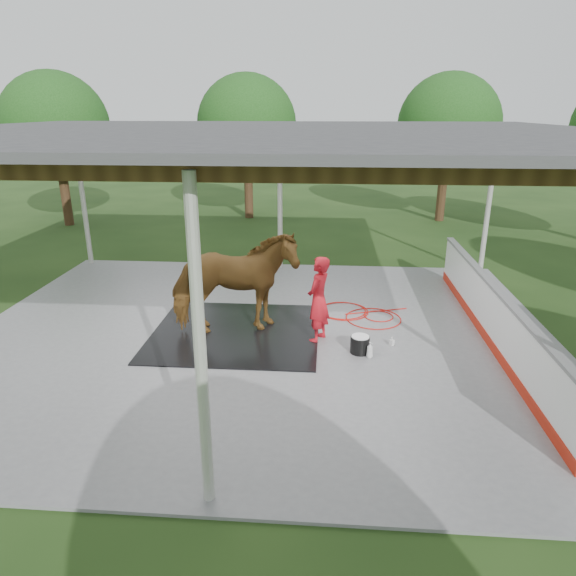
# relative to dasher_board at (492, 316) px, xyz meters

# --- Properties ---
(ground) EXTENTS (100.00, 100.00, 0.00)m
(ground) POSITION_rel_dasher_board_xyz_m (-4.60, 0.00, -0.59)
(ground) COLOR #1E3814
(concrete_slab) EXTENTS (12.00, 10.00, 0.05)m
(concrete_slab) POSITION_rel_dasher_board_xyz_m (-4.60, 0.00, -0.57)
(concrete_slab) COLOR slate
(concrete_slab) RESTS_ON ground
(pavilion_structure) EXTENTS (12.60, 10.60, 4.05)m
(pavilion_structure) POSITION_rel_dasher_board_xyz_m (-4.60, -0.00, 3.37)
(pavilion_structure) COLOR beige
(pavilion_structure) RESTS_ON ground
(dasher_board) EXTENTS (0.16, 8.00, 1.15)m
(dasher_board) POSITION_rel_dasher_board_xyz_m (0.00, 0.00, 0.00)
(dasher_board) COLOR #B4210F
(dasher_board) RESTS_ON concrete_slab
(tree_belt) EXTENTS (28.00, 28.00, 5.80)m
(tree_belt) POSITION_rel_dasher_board_xyz_m (-4.30, 0.90, 3.20)
(tree_belt) COLOR #382314
(tree_belt) RESTS_ON ground
(rubber_mat) EXTENTS (3.40, 3.19, 0.03)m
(rubber_mat) POSITION_rel_dasher_board_xyz_m (-5.10, 0.05, -0.53)
(rubber_mat) COLOR black
(rubber_mat) RESTS_ON concrete_slab
(horse) EXTENTS (2.70, 1.71, 2.11)m
(horse) POSITION_rel_dasher_board_xyz_m (-5.10, 0.05, 0.54)
(horse) COLOR brown
(horse) RESTS_ON rubber_mat
(handler) EXTENTS (0.63, 0.75, 1.73)m
(handler) POSITION_rel_dasher_board_xyz_m (-3.40, -0.18, 0.32)
(handler) COLOR red
(handler) RESTS_ON concrete_slab
(wash_bucket) EXTENTS (0.37, 0.37, 0.34)m
(wash_bucket) POSITION_rel_dasher_board_xyz_m (-2.59, -0.68, -0.37)
(wash_bucket) COLOR black
(wash_bucket) RESTS_ON concrete_slab
(soap_bottle_a) EXTENTS (0.17, 0.17, 0.30)m
(soap_bottle_a) POSITION_rel_dasher_board_xyz_m (-2.42, -0.87, -0.39)
(soap_bottle_a) COLOR silver
(soap_bottle_a) RESTS_ON concrete_slab
(soap_bottle_b) EXTENTS (0.11, 0.11, 0.18)m
(soap_bottle_b) POSITION_rel_dasher_board_xyz_m (-1.95, -0.33, -0.45)
(soap_bottle_b) COLOR #338CD8
(soap_bottle_b) RESTS_ON concrete_slab
(hose_coil) EXTENTS (2.02, 1.57, 0.02)m
(hose_coil) POSITION_rel_dasher_board_xyz_m (-2.55, 1.24, -0.53)
(hose_coil) COLOR red
(hose_coil) RESTS_ON concrete_slab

